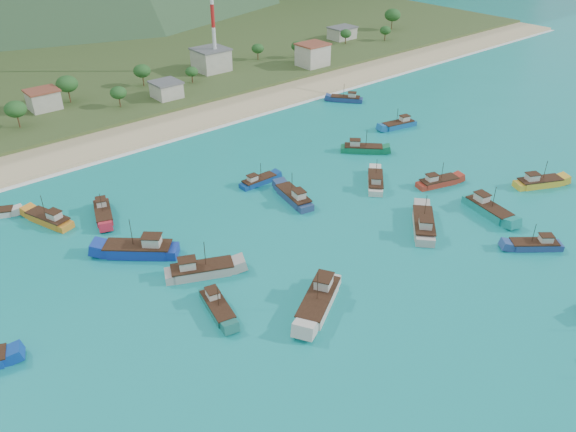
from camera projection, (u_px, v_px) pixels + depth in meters
ground at (335, 285)px, 91.43m from camera, size 600.00×600.00×0.00m
beach at (120, 138)px, 143.36m from camera, size 400.00×18.00×1.20m
land at (37, 82)px, 183.46m from camera, size 400.00×110.00×2.40m
surf_line at (137, 150)px, 137.12m from camera, size 400.00×2.50×0.08m
village at (78, 98)px, 155.45m from camera, size 217.61×29.12×7.51m
vegetation at (70, 96)px, 155.55m from camera, size 281.43×26.03×8.93m
radio_tower at (212, 4)px, 177.51m from camera, size 1.20×1.20×42.77m
boat_0 at (539, 183)px, 120.74m from camera, size 10.92×7.53×6.28m
boat_1 at (259, 181)px, 121.76m from camera, size 8.70×2.59×5.14m
boat_2 at (103, 213)px, 109.82m from camera, size 6.05×10.37×5.88m
boat_4 at (535, 245)px, 100.36m from camera, size 8.94×7.95×5.48m
boat_7 at (375, 182)px, 121.04m from camera, size 9.64×9.37×6.14m
boat_9 at (217, 307)px, 85.83m from camera, size 4.71×9.69×5.50m
boat_13 at (140, 250)px, 98.42m from camera, size 12.23×11.56×7.68m
boat_14 at (319, 301)px, 86.57m from camera, size 13.03×9.78×7.60m
boat_17 at (488, 209)px, 110.91m from camera, size 5.68×11.67×6.63m
boat_18 at (49, 220)px, 107.71m from camera, size 6.39×10.92×6.20m
boat_20 at (294, 197)px, 115.18m from camera, size 5.32×11.36×6.46m
boat_22 at (362, 149)px, 136.03m from camera, size 9.38×9.37×6.05m
boat_24 at (438, 182)px, 121.15m from camera, size 10.02×5.48×5.68m
boat_25 at (424, 225)px, 105.65m from camera, size 11.42×10.75×7.16m
boat_26 at (201, 271)px, 93.46m from camera, size 11.94×7.94×6.83m
boat_29 at (399, 125)px, 149.53m from camera, size 10.24×4.95×5.82m
boat_31 at (346, 99)px, 167.13m from camera, size 8.22×9.25×5.67m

